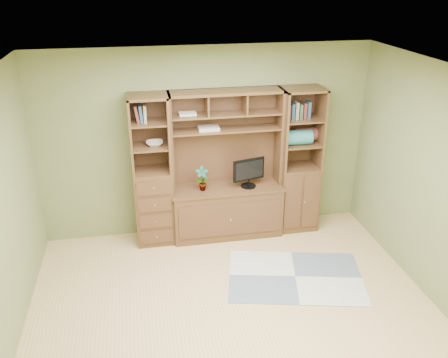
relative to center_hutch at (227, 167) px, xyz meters
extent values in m
cube|color=tan|center=(-0.24, -1.73, -1.02)|extent=(4.60, 4.10, 0.04)
cube|color=white|center=(-0.24, -1.73, 1.58)|extent=(4.60, 4.10, 0.04)
cube|color=olive|center=(-0.24, 0.27, 0.28)|extent=(4.50, 0.04, 2.60)
cube|color=olive|center=(2.01, -1.73, 0.28)|extent=(0.04, 4.00, 2.60)
cube|color=#51341C|center=(0.00, 0.00, 0.00)|extent=(1.54, 0.53, 2.05)
cube|color=#51341C|center=(-1.00, 0.04, 0.00)|extent=(0.50, 0.45, 2.05)
cube|color=#51341C|center=(1.02, 0.04, 0.00)|extent=(0.55, 0.45, 2.05)
cube|color=#989D9D|center=(0.62, -1.19, -1.02)|extent=(1.83, 1.42, 0.01)
cube|color=black|center=(0.29, -0.03, -0.01)|extent=(0.49, 0.31, 0.56)
imported|color=brown|center=(-0.35, -0.03, -0.13)|extent=(0.18, 0.12, 0.34)
cube|color=beige|center=(-0.23, 0.09, 0.54)|extent=(0.27, 0.20, 0.04)
imported|color=silver|center=(-0.94, 0.04, 0.39)|extent=(0.22, 0.22, 0.05)
cube|color=#2C7473|center=(0.98, -0.01, 0.37)|extent=(0.35, 0.20, 0.20)
cube|color=brown|center=(1.14, 0.12, 0.36)|extent=(0.33, 0.18, 0.18)
camera|label=1|loc=(-1.14, -5.76, 2.45)|focal=38.00mm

